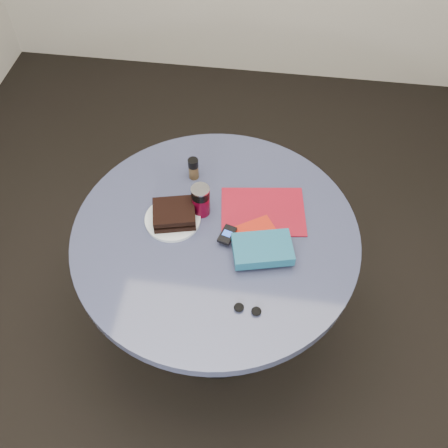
# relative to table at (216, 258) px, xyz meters

# --- Properties ---
(ground) EXTENTS (4.00, 4.00, 0.00)m
(ground) POSITION_rel_table_xyz_m (0.00, 0.00, -0.59)
(ground) COLOR black
(ground) RESTS_ON ground
(table) EXTENTS (1.00, 1.00, 0.75)m
(table) POSITION_rel_table_xyz_m (0.00, 0.00, 0.00)
(table) COLOR black
(table) RESTS_ON ground
(plate) EXTENTS (0.24, 0.24, 0.01)m
(plate) POSITION_rel_table_xyz_m (-0.16, 0.03, 0.17)
(plate) COLOR white
(plate) RESTS_ON table
(sandwich) EXTENTS (0.17, 0.15, 0.05)m
(sandwich) POSITION_rel_table_xyz_m (-0.15, 0.03, 0.20)
(sandwich) COLOR black
(sandwich) RESTS_ON plate
(soda_can) EXTENTS (0.07, 0.07, 0.12)m
(soda_can) POSITION_rel_table_xyz_m (-0.06, 0.08, 0.22)
(soda_can) COLOR #58041A
(soda_can) RESTS_ON table
(pepper_grinder) EXTENTS (0.04, 0.04, 0.09)m
(pepper_grinder) POSITION_rel_table_xyz_m (-0.12, 0.25, 0.21)
(pepper_grinder) COLOR #4F3C21
(pepper_grinder) RESTS_ON table
(magazine) EXTENTS (0.32, 0.26, 0.01)m
(magazine) POSITION_rel_table_xyz_m (0.16, 0.11, 0.17)
(magazine) COLOR maroon
(magazine) RESTS_ON table
(red_book) EXTENTS (0.19, 0.18, 0.01)m
(red_book) POSITION_rel_table_xyz_m (0.13, -0.00, 0.18)
(red_book) COLOR #B21D0E
(red_book) RESTS_ON magazine
(novel) EXTENTS (0.22, 0.17, 0.04)m
(novel) POSITION_rel_table_xyz_m (0.17, -0.08, 0.20)
(novel) COLOR #17516E
(novel) RESTS_ON red_book
(mp3_player) EXTENTS (0.06, 0.08, 0.01)m
(mp3_player) POSITION_rel_table_xyz_m (0.04, -0.02, 0.19)
(mp3_player) COLOR black
(mp3_player) RESTS_ON red_book
(headphones) EXTENTS (0.09, 0.04, 0.02)m
(headphones) POSITION_rel_table_xyz_m (0.14, -0.29, 0.17)
(headphones) COLOR black
(headphones) RESTS_ON table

